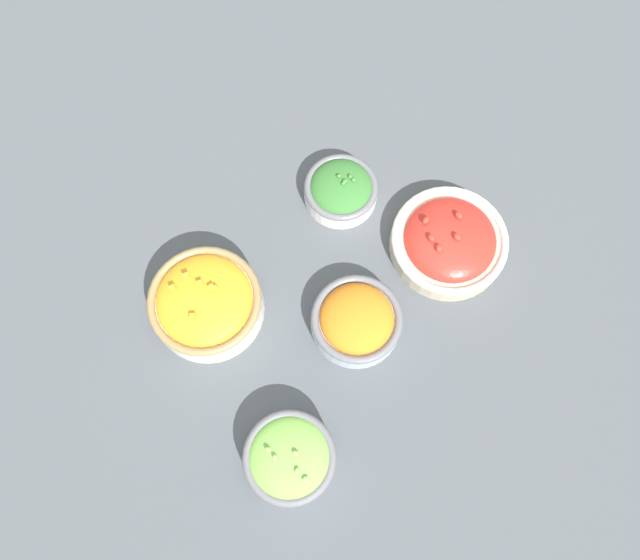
% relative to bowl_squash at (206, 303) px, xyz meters
% --- Properties ---
extents(ground_plane, '(3.00, 3.00, 0.00)m').
position_rel_bowl_squash_xyz_m(ground_plane, '(-0.14, 0.10, -0.04)').
color(ground_plane, '#4C5156').
extents(bowl_squash, '(0.17, 0.17, 0.08)m').
position_rel_bowl_squash_xyz_m(bowl_squash, '(0.00, 0.00, 0.00)').
color(bowl_squash, silver).
rests_on(bowl_squash, ground_plane).
extents(bowl_broccoli, '(0.12, 0.12, 0.06)m').
position_rel_bowl_squash_xyz_m(bowl_broccoli, '(-0.28, 0.01, -0.01)').
color(bowl_broccoli, silver).
rests_on(bowl_broccoli, ground_plane).
extents(bowl_carrots, '(0.13, 0.13, 0.06)m').
position_rel_bowl_squash_xyz_m(bowl_carrots, '(-0.13, 0.18, -0.01)').
color(bowl_carrots, '#B2C1CC').
rests_on(bowl_carrots, ground_plane).
extents(bowl_cherry_tomatoes, '(0.18, 0.18, 0.06)m').
position_rel_bowl_squash_xyz_m(bowl_cherry_tomatoes, '(-0.33, 0.20, -0.01)').
color(bowl_cherry_tomatoes, beige).
rests_on(bowl_cherry_tomatoes, ground_plane).
extents(bowl_lettuce, '(0.13, 0.13, 0.07)m').
position_rel_bowl_squash_xyz_m(bowl_lettuce, '(0.07, 0.24, -0.00)').
color(bowl_lettuce, '#B2C1CC').
rests_on(bowl_lettuce, ground_plane).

